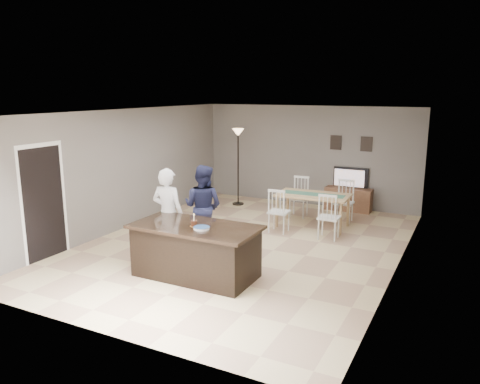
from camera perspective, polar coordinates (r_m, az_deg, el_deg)
The scene contains 14 objects.
floor at distance 9.64m, azimuth 0.40°, elevation -6.51°, with size 8.00×8.00×0.00m, color #CBB282.
room_shell at distance 9.23m, azimuth 0.41°, elevation 3.38°, with size 8.00×8.00×8.00m.
kitchen_island at distance 8.00m, azimuth -5.40°, elevation -7.14°, with size 2.15×1.10×0.90m.
tv_console at distance 12.59m, azimuth 13.05°, elevation -0.87°, with size 1.20×0.40×0.60m, color brown.
television at distance 12.54m, azimuth 13.25°, elevation 1.70°, with size 0.91×0.12×0.53m, color black.
tv_screen_glow at distance 12.46m, azimuth 13.16°, elevation 1.67°, with size 0.78×0.78×0.00m, color orange.
picture_frames at distance 12.55m, azimuth 13.38°, elevation 5.80°, with size 1.10×0.02×0.38m.
doorway at distance 9.36m, azimuth -22.89°, elevation -0.09°, with size 0.00×2.10×2.65m.
woman at distance 8.83m, azimuth -8.78°, elevation -2.61°, with size 0.63×0.41×1.72m, color silver.
man at distance 9.33m, azimuth -4.54°, elevation -1.80°, with size 0.82×0.64×1.68m, color #1A1D3A.
birthday_cake at distance 7.81m, azimuth -5.63°, elevation -3.82°, with size 0.14×0.14×0.21m.
plate_stack at distance 7.65m, azimuth -4.72°, elevation -4.40°, with size 0.27×0.27×0.04m.
dining_table at distance 10.88m, azimuth 8.88°, elevation -0.96°, with size 1.67×1.90×1.00m.
floor_lamp at distance 12.69m, azimuth -0.24°, elevation 5.63°, with size 0.31×0.31×2.09m.
Camera 1 is at (4.06, -8.16, 3.13)m, focal length 35.00 mm.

